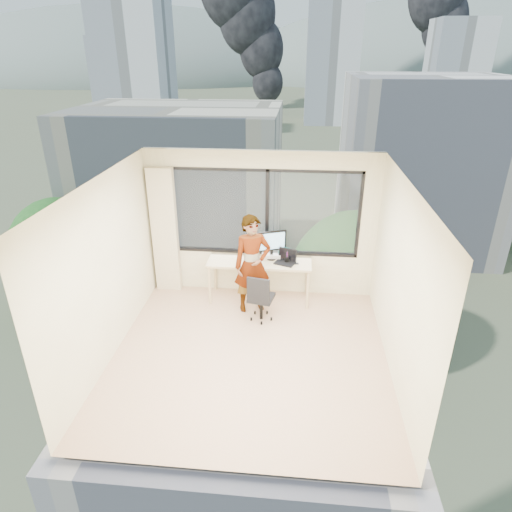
# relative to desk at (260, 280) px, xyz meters

# --- Properties ---
(floor) EXTENTS (4.00, 4.00, 0.01)m
(floor) POSITION_rel_desk_xyz_m (0.00, -1.66, -0.38)
(floor) COLOR tan
(floor) RESTS_ON ground
(ceiling) EXTENTS (4.00, 4.00, 0.01)m
(ceiling) POSITION_rel_desk_xyz_m (0.00, -1.66, 2.23)
(ceiling) COLOR white
(ceiling) RESTS_ON ground
(wall_front) EXTENTS (4.00, 0.01, 2.60)m
(wall_front) POSITION_rel_desk_xyz_m (0.00, -3.66, 0.93)
(wall_front) COLOR beige
(wall_front) RESTS_ON ground
(wall_left) EXTENTS (0.01, 4.00, 2.60)m
(wall_left) POSITION_rel_desk_xyz_m (-2.00, -1.66, 0.93)
(wall_left) COLOR beige
(wall_left) RESTS_ON ground
(wall_right) EXTENTS (0.01, 4.00, 2.60)m
(wall_right) POSITION_rel_desk_xyz_m (2.00, -1.66, 0.93)
(wall_right) COLOR beige
(wall_right) RESTS_ON ground
(window_wall) EXTENTS (3.30, 0.16, 1.55)m
(window_wall) POSITION_rel_desk_xyz_m (0.05, 0.34, 1.15)
(window_wall) COLOR black
(window_wall) RESTS_ON ground
(curtain) EXTENTS (0.45, 0.14, 2.30)m
(curtain) POSITION_rel_desk_xyz_m (-1.72, 0.22, 0.77)
(curtain) COLOR beige
(curtain) RESTS_ON floor
(desk) EXTENTS (1.80, 0.60, 0.75)m
(desk) POSITION_rel_desk_xyz_m (0.00, 0.00, 0.00)
(desk) COLOR tan
(desk) RESTS_ON floor
(chair) EXTENTS (0.52, 0.52, 0.86)m
(chair) POSITION_rel_desk_xyz_m (0.09, -0.67, 0.06)
(chair) COLOR black
(chair) RESTS_ON floor
(person) EXTENTS (0.72, 0.59, 1.70)m
(person) POSITION_rel_desk_xyz_m (-0.09, -0.35, 0.48)
(person) COLOR #2D2D33
(person) RESTS_ON floor
(monitor) EXTENTS (0.53, 0.29, 0.52)m
(monitor) POSITION_rel_desk_xyz_m (0.20, 0.12, 0.64)
(monitor) COLOR black
(monitor) RESTS_ON desk
(game_console) EXTENTS (0.34, 0.30, 0.08)m
(game_console) POSITION_rel_desk_xyz_m (0.19, 0.18, 0.41)
(game_console) COLOR white
(game_console) RESTS_ON desk
(laptop) EXTENTS (0.44, 0.45, 0.22)m
(laptop) POSITION_rel_desk_xyz_m (0.44, -0.06, 0.48)
(laptop) COLOR black
(laptop) RESTS_ON desk
(cellphone) EXTENTS (0.12, 0.07, 0.01)m
(cellphone) POSITION_rel_desk_xyz_m (0.62, -0.06, 0.38)
(cellphone) COLOR black
(cellphone) RESTS_ON desk
(pen_cup) EXTENTS (0.08, 0.08, 0.10)m
(pen_cup) POSITION_rel_desk_xyz_m (0.47, -0.01, 0.42)
(pen_cup) COLOR black
(pen_cup) RESTS_ON desk
(handbag) EXTENTS (0.26, 0.13, 0.20)m
(handbag) POSITION_rel_desk_xyz_m (0.44, 0.17, 0.48)
(handbag) COLOR #0D4D52
(handbag) RESTS_ON desk
(exterior_ground) EXTENTS (400.00, 400.00, 0.04)m
(exterior_ground) POSITION_rel_desk_xyz_m (0.00, 118.34, -14.38)
(exterior_ground) COLOR #515B3D
(exterior_ground) RESTS_ON ground
(near_bldg_a) EXTENTS (16.00, 12.00, 14.00)m
(near_bldg_a) POSITION_rel_desk_xyz_m (-9.00, 28.34, -7.38)
(near_bldg_a) COLOR beige
(near_bldg_a) RESTS_ON exterior_ground
(near_bldg_b) EXTENTS (14.00, 13.00, 16.00)m
(near_bldg_b) POSITION_rel_desk_xyz_m (12.00, 36.34, -6.38)
(near_bldg_b) COLOR white
(near_bldg_b) RESTS_ON exterior_ground
(far_tower_a) EXTENTS (14.00, 14.00, 28.00)m
(far_tower_a) POSITION_rel_desk_xyz_m (-35.00, 93.34, -0.38)
(far_tower_a) COLOR silver
(far_tower_a) RESTS_ON exterior_ground
(far_tower_b) EXTENTS (13.00, 13.00, 30.00)m
(far_tower_b) POSITION_rel_desk_xyz_m (8.00, 118.34, 0.62)
(far_tower_b) COLOR silver
(far_tower_b) RESTS_ON exterior_ground
(far_tower_c) EXTENTS (15.00, 15.00, 26.00)m
(far_tower_c) POSITION_rel_desk_xyz_m (45.00, 138.34, -1.38)
(far_tower_c) COLOR silver
(far_tower_c) RESTS_ON exterior_ground
(far_tower_d) EXTENTS (16.00, 14.00, 22.00)m
(far_tower_d) POSITION_rel_desk_xyz_m (-60.00, 148.34, -3.38)
(far_tower_d) COLOR silver
(far_tower_d) RESTS_ON exterior_ground
(hill_a) EXTENTS (288.00, 216.00, 90.00)m
(hill_a) POSITION_rel_desk_xyz_m (-120.00, 318.34, -14.38)
(hill_a) COLOR slate
(hill_a) RESTS_ON exterior_ground
(hill_b) EXTENTS (300.00, 220.00, 96.00)m
(hill_b) POSITION_rel_desk_xyz_m (100.00, 318.34, -14.38)
(hill_b) COLOR slate
(hill_b) RESTS_ON exterior_ground
(tree_a) EXTENTS (7.00, 7.00, 8.00)m
(tree_a) POSITION_rel_desk_xyz_m (-16.00, 20.34, -10.38)
(tree_a) COLOR #1B531B
(tree_a) RESTS_ON exterior_ground
(tree_b) EXTENTS (7.60, 7.60, 9.00)m
(tree_b) POSITION_rel_desk_xyz_m (4.00, 16.34, -9.88)
(tree_b) COLOR #1B531B
(tree_b) RESTS_ON exterior_ground
(tree_c) EXTENTS (8.40, 8.40, 10.00)m
(tree_c) POSITION_rel_desk_xyz_m (22.00, 38.34, -9.38)
(tree_c) COLOR #1B531B
(tree_c) RESTS_ON exterior_ground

